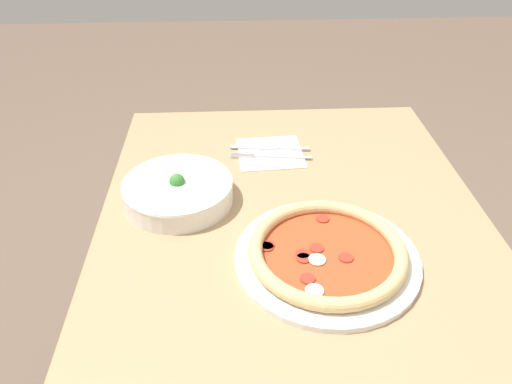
# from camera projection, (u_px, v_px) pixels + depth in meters

# --- Properties ---
(dining_table) EXTENTS (1.10, 0.79, 0.74)m
(dining_table) POSITION_uv_depth(u_px,v_px,m) (294.00, 278.00, 1.04)
(dining_table) COLOR tan
(dining_table) RESTS_ON ground_plane
(pizza) EXTENTS (0.33, 0.33, 0.04)m
(pizza) POSITION_uv_depth(u_px,v_px,m) (327.00, 253.00, 0.90)
(pizza) COLOR white
(pizza) RESTS_ON dining_table
(bowl) EXTENTS (0.23, 0.23, 0.07)m
(bowl) POSITION_uv_depth(u_px,v_px,m) (178.00, 190.00, 1.04)
(bowl) COLOR white
(bowl) RESTS_ON dining_table
(napkin) EXTENTS (0.16, 0.16, 0.00)m
(napkin) POSITION_uv_depth(u_px,v_px,m) (270.00, 153.00, 1.22)
(napkin) COLOR white
(napkin) RESTS_ON dining_table
(fork) EXTENTS (0.03, 0.19, 0.00)m
(fork) POSITION_uv_depth(u_px,v_px,m) (272.00, 157.00, 1.20)
(fork) COLOR silver
(fork) RESTS_ON napkin
(knife) EXTENTS (0.03, 0.20, 0.01)m
(knife) POSITION_uv_depth(u_px,v_px,m) (273.00, 148.00, 1.23)
(knife) COLOR silver
(knife) RESTS_ON napkin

